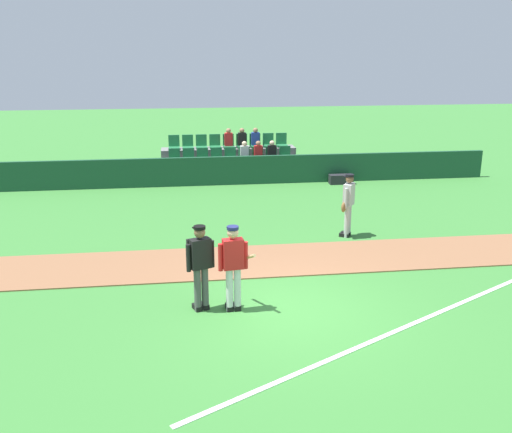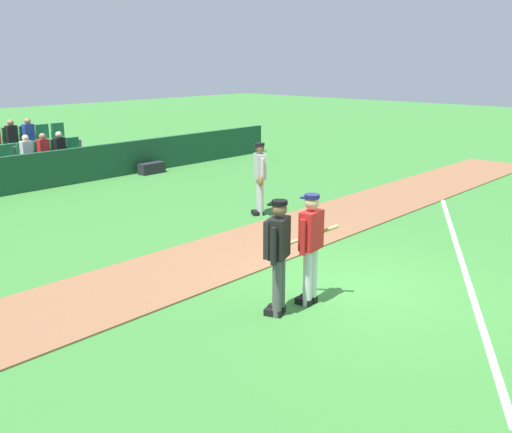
# 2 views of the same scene
# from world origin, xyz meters

# --- Properties ---
(ground_plane) EXTENTS (80.00, 80.00, 0.00)m
(ground_plane) POSITION_xyz_m (0.00, 0.00, 0.00)
(ground_plane) COLOR #387A33
(infield_dirt_path) EXTENTS (28.00, 2.20, 0.03)m
(infield_dirt_path) POSITION_xyz_m (0.00, 2.79, 0.01)
(infield_dirt_path) COLOR brown
(infield_dirt_path) RESTS_ON ground
(foul_line_chalk) EXTENTS (10.53, 5.92, 0.01)m
(foul_line_chalk) POSITION_xyz_m (3.00, -0.50, 0.01)
(foul_line_chalk) COLOR white
(foul_line_chalk) RESTS_ON ground
(dugout_fence) EXTENTS (20.00, 0.16, 1.08)m
(dugout_fence) POSITION_xyz_m (0.00, 11.05, 0.54)
(dugout_fence) COLOR #19472D
(dugout_fence) RESTS_ON ground
(stadium_bleachers) EXTENTS (5.55, 2.10, 1.90)m
(stadium_bleachers) POSITION_xyz_m (0.03, 12.50, 0.51)
(stadium_bleachers) COLOR slate
(stadium_bleachers) RESTS_ON ground
(batter_red_jersey) EXTENTS (0.72, 0.75, 1.76)m
(batter_red_jersey) POSITION_xyz_m (-1.03, 0.15, 0.97)
(batter_red_jersey) COLOR silver
(batter_red_jersey) RESTS_ON ground
(umpire_home_plate) EXTENTS (0.56, 0.41, 1.76)m
(umpire_home_plate) POSITION_xyz_m (-1.67, 0.27, 1.00)
(umpire_home_plate) COLOR #4C4C4C
(umpire_home_plate) RESTS_ON ground
(runner_grey_jersey) EXTENTS (0.50, 0.57, 1.76)m
(runner_grey_jersey) POSITION_xyz_m (2.52, 4.37, 0.96)
(runner_grey_jersey) COLOR #B2B2B2
(runner_grey_jersey) RESTS_ON ground
(equipment_bag) EXTENTS (0.90, 0.36, 0.36)m
(equipment_bag) POSITION_xyz_m (4.11, 10.60, 0.18)
(equipment_bag) COLOR #232328
(equipment_bag) RESTS_ON ground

